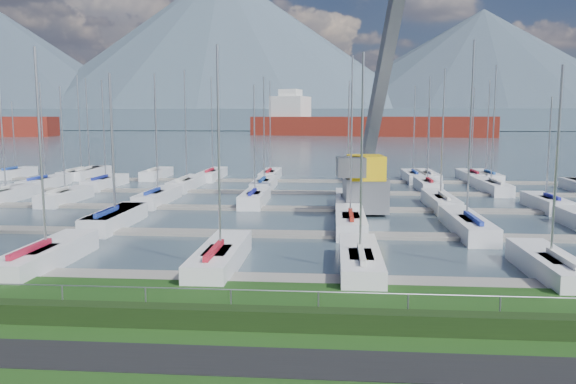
# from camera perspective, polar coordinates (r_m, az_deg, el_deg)

# --- Properties ---
(path) EXTENTS (160.00, 2.00, 0.04)m
(path) POSITION_cam_1_polar(r_m,az_deg,el_deg) (17.07, -4.23, -16.78)
(path) COLOR black
(path) RESTS_ON grass
(water) EXTENTS (800.00, 540.00, 0.20)m
(water) POSITION_cam_1_polar(r_m,az_deg,el_deg) (278.47, 4.13, 6.00)
(water) COLOR #3C4D58
(hedge) EXTENTS (80.00, 0.70, 0.70)m
(hedge) POSITION_cam_1_polar(r_m,az_deg,el_deg) (19.32, -3.03, -12.71)
(hedge) COLOR black
(hedge) RESTS_ON grass
(fence) EXTENTS (80.00, 0.04, 0.04)m
(fence) POSITION_cam_1_polar(r_m,az_deg,el_deg) (19.42, -2.89, -9.95)
(fence) COLOR gray
(fence) RESTS_ON grass
(foothill) EXTENTS (900.00, 80.00, 12.00)m
(foothill) POSITION_cam_1_polar(r_m,az_deg,el_deg) (348.37, 4.25, 7.36)
(foothill) COLOR #485B6A
(foothill) RESTS_ON water
(mountains) EXTENTS (1190.00, 360.00, 115.00)m
(mountains) POSITION_cam_1_polar(r_m,az_deg,el_deg) (424.87, 5.39, 12.87)
(mountains) COLOR #41535F
(mountains) RESTS_ON water
(docks) EXTENTS (90.00, 41.60, 0.25)m
(docks) POSITION_cam_1_polar(r_m,az_deg,el_deg) (45.02, 1.43, -1.73)
(docks) COLOR slate
(docks) RESTS_ON water
(crane) EXTENTS (5.98, 13.23, 22.35)m
(crane) POSITION_cam_1_polar(r_m,az_deg,el_deg) (44.22, 8.46, 5.25)
(crane) COLOR slate
(crane) RESTS_ON water
(cargo_ship_mid) EXTENTS (99.98, 44.78, 21.50)m
(cargo_ship_mid) POSITION_cam_1_polar(r_m,az_deg,el_deg) (232.99, 7.27, 6.63)
(cargo_ship_mid) COLOR maroon
(cargo_ship_mid) RESTS_ON water
(sailboat_fleet) EXTENTS (75.98, 49.84, 13.45)m
(sailboat_fleet) POSITION_cam_1_polar(r_m,az_deg,el_deg) (48.83, -0.44, 5.61)
(sailboat_fleet) COLOR navy
(sailboat_fleet) RESTS_ON water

